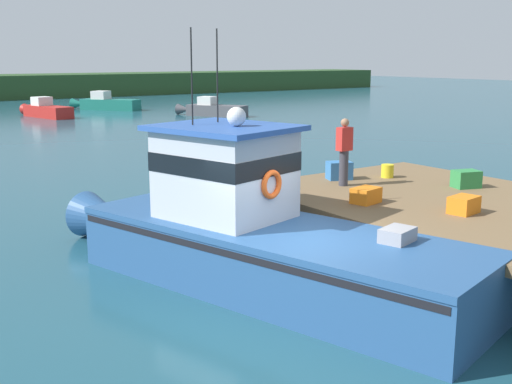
# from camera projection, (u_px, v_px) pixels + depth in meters

# --- Properties ---
(ground_plane) EXTENTS (200.00, 200.00, 0.00)m
(ground_plane) POSITION_uv_depth(u_px,v_px,m) (290.00, 304.00, 11.24)
(ground_plane) COLOR #1E4C5B
(dock) EXTENTS (6.00, 9.00, 1.20)m
(dock) POSITION_uv_depth(u_px,v_px,m) (466.00, 209.00, 13.71)
(dock) COLOR #4C3D2D
(dock) RESTS_ON ground
(main_fishing_boat) EXTENTS (4.57, 9.93, 4.80)m
(main_fishing_boat) POSITION_uv_depth(u_px,v_px,m) (250.00, 233.00, 12.09)
(main_fishing_boat) COLOR #285184
(main_fishing_boat) RESTS_ON ground
(crate_stack_mid_dock) EXTENTS (0.71, 0.61, 0.41)m
(crate_stack_mid_dock) POSITION_uv_depth(u_px,v_px,m) (466.00, 179.00, 15.24)
(crate_stack_mid_dock) COLOR #2D8442
(crate_stack_mid_dock) RESTS_ON dock
(crate_single_far) EXTENTS (0.68, 0.55, 0.33)m
(crate_single_far) POSITION_uv_depth(u_px,v_px,m) (366.00, 195.00, 13.65)
(crate_single_far) COLOR orange
(crate_single_far) RESTS_ON dock
(crate_single_by_cleat) EXTENTS (0.66, 0.53, 0.34)m
(crate_single_by_cleat) POSITION_uv_depth(u_px,v_px,m) (464.00, 205.00, 12.75)
(crate_single_by_cleat) COLOR orange
(crate_single_by_cleat) RESTS_ON dock
(crate_stack_near_edge) EXTENTS (0.72, 0.64, 0.45)m
(crate_stack_near_edge) POSITION_uv_depth(u_px,v_px,m) (339.00, 170.00, 16.27)
(crate_stack_near_edge) COLOR #3370B2
(crate_stack_near_edge) RESTS_ON dock
(bait_bucket) EXTENTS (0.32, 0.32, 0.34)m
(bait_bucket) POSITION_uv_depth(u_px,v_px,m) (387.00, 171.00, 16.53)
(bait_bucket) COLOR yellow
(bait_bucket) RESTS_ON dock
(deckhand_by_the_boat) EXTENTS (0.36, 0.22, 1.63)m
(deckhand_by_the_boat) POSITION_uv_depth(u_px,v_px,m) (344.00, 151.00, 15.34)
(deckhand_by_the_boat) COLOR #383842
(deckhand_by_the_boat) RESTS_ON dock
(moored_boat_mid_harbor) EXTENTS (3.76, 5.34, 1.41)m
(moored_boat_mid_harbor) POSITION_uv_depth(u_px,v_px,m) (212.00, 109.00, 46.78)
(moored_boat_mid_harbor) COLOR #4C4C51
(moored_boat_mid_harbor) RESTS_ON ground
(moored_boat_far_right) EXTENTS (2.38, 5.74, 1.43)m
(moored_boat_far_right) POSITION_uv_depth(u_px,v_px,m) (45.00, 110.00, 45.95)
(moored_boat_far_right) COLOR red
(moored_boat_far_right) RESTS_ON ground
(moored_boat_near_channel) EXTENTS (4.58, 5.53, 1.53)m
(moored_boat_near_channel) POSITION_uv_depth(u_px,v_px,m) (106.00, 103.00, 52.11)
(moored_boat_near_channel) COLOR #196B5B
(moored_boat_near_channel) RESTS_ON ground
(mooring_buoy_outer) EXTENTS (0.49, 0.49, 0.49)m
(mooring_buoy_outer) POSITION_uv_depth(u_px,v_px,m) (212.00, 138.00, 32.27)
(mooring_buoy_outer) COLOR silver
(mooring_buoy_outer) RESTS_ON ground
(mooring_buoy_spare_mooring) EXTENTS (0.46, 0.46, 0.46)m
(mooring_buoy_spare_mooring) POSITION_uv_depth(u_px,v_px,m) (392.00, 176.00, 22.00)
(mooring_buoy_spare_mooring) COLOR silver
(mooring_buoy_spare_mooring) RESTS_ON ground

